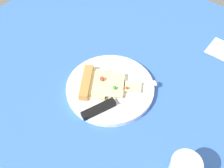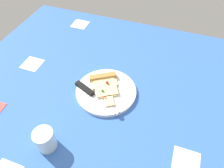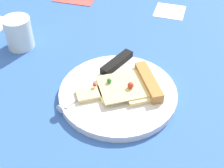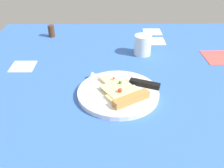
# 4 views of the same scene
# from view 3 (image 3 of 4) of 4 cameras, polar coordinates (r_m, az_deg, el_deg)

# --- Properties ---
(ground_plane) EXTENTS (1.27, 1.27, 0.03)m
(ground_plane) POSITION_cam_3_polar(r_m,az_deg,el_deg) (0.77, -1.53, 0.04)
(ground_plane) COLOR #3360B7
(ground_plane) RESTS_ON ground
(plate) EXTENTS (0.26, 0.26, 0.02)m
(plate) POSITION_cam_3_polar(r_m,az_deg,el_deg) (0.71, 1.06, -1.70)
(plate) COLOR silver
(plate) RESTS_ON ground_plane
(pizza_slice) EXTENTS (0.19, 0.16, 0.03)m
(pizza_slice) POSITION_cam_3_polar(r_m,az_deg,el_deg) (0.71, 3.12, -0.39)
(pizza_slice) COLOR beige
(pizza_slice) RESTS_ON plate
(knife) EXTENTS (0.11, 0.23, 0.02)m
(knife) POSITION_cam_3_polar(r_m,az_deg,el_deg) (0.74, -1.32, 2.04)
(knife) COLOR silver
(knife) RESTS_ON plate
(drinking_glass) EXTENTS (0.07, 0.07, 0.08)m
(drinking_glass) POSITION_cam_3_polar(r_m,az_deg,el_deg) (0.87, -16.20, 8.68)
(drinking_glass) COLOR silver
(drinking_glass) RESTS_ON ground_plane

